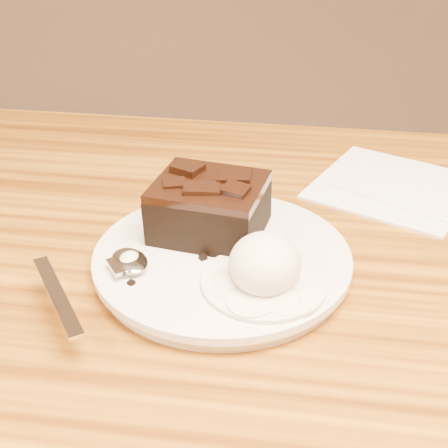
# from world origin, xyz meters

# --- Properties ---
(plate) EXTENTS (0.22, 0.22, 0.02)m
(plate) POSITION_xyz_m (-0.12, 0.06, 0.76)
(plate) COLOR beige
(plate) RESTS_ON dining_table
(brownie) EXTENTS (0.10, 0.09, 0.04)m
(brownie) POSITION_xyz_m (-0.13, 0.10, 0.79)
(brownie) COLOR black
(brownie) RESTS_ON plate
(ice_cream_scoop) EXTENTS (0.06, 0.06, 0.05)m
(ice_cream_scoop) POSITION_xyz_m (-0.08, 0.02, 0.79)
(ice_cream_scoop) COLOR white
(ice_cream_scoop) RESTS_ON plate
(melt_puddle) EXTENTS (0.10, 0.10, 0.00)m
(melt_puddle) POSITION_xyz_m (-0.08, 0.02, 0.77)
(melt_puddle) COLOR white
(melt_puddle) RESTS_ON plate
(spoon) EXTENTS (0.12, 0.15, 0.01)m
(spoon) POSITION_xyz_m (-0.19, 0.03, 0.77)
(spoon) COLOR silver
(spoon) RESTS_ON plate
(napkin) EXTENTS (0.20, 0.20, 0.01)m
(napkin) POSITION_xyz_m (0.03, 0.24, 0.75)
(napkin) COLOR white
(napkin) RESTS_ON dining_table
(crumb_a) EXTENTS (0.01, 0.01, 0.00)m
(crumb_a) POSITION_xyz_m (-0.13, 0.05, 0.77)
(crumb_a) COLOR black
(crumb_a) RESTS_ON plate
(crumb_b) EXTENTS (0.01, 0.01, 0.00)m
(crumb_b) POSITION_xyz_m (-0.18, 0.01, 0.77)
(crumb_b) COLOR black
(crumb_b) RESTS_ON plate
(crumb_c) EXTENTS (0.01, 0.01, 0.00)m
(crumb_c) POSITION_xyz_m (-0.08, 0.05, 0.77)
(crumb_c) COLOR black
(crumb_c) RESTS_ON plate
(crumb_d) EXTENTS (0.01, 0.01, 0.00)m
(crumb_d) POSITION_xyz_m (-0.09, 0.05, 0.77)
(crumb_d) COLOR black
(crumb_d) RESTS_ON plate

